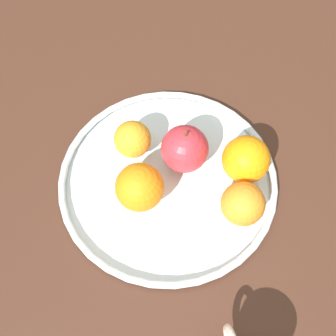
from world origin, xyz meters
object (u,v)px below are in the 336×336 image
at_px(apple, 185,149).
at_px(orange_front_right, 246,159).
at_px(orange_back_left, 140,187).
at_px(orange_center, 243,204).
at_px(orange_front_left, 133,139).
at_px(fruit_bowl, 168,179).

relative_size(apple, orange_front_right, 1.11).
relative_size(orange_back_left, orange_front_right, 0.99).
bearing_deg(orange_center, orange_front_left, 41.17).
height_order(fruit_bowl, apple, apple).
height_order(fruit_bowl, orange_front_right, orange_front_right).
xyz_separation_m(orange_front_left, orange_center, (-0.16, -0.14, 0.00)).
distance_m(orange_back_left, orange_front_right, 0.18).
distance_m(orange_front_left, orange_center, 0.21).
bearing_deg(orange_back_left, apple, -60.18).
bearing_deg(fruit_bowl, orange_back_left, 117.23).
bearing_deg(orange_center, fruit_bowl, 45.93).
height_order(fruit_bowl, orange_front_left, orange_front_left).
distance_m(orange_front_left, orange_back_left, 0.10).
bearing_deg(orange_center, apple, 28.05).
height_order(fruit_bowl, orange_center, orange_center).
bearing_deg(fruit_bowl, orange_front_left, 33.33).
bearing_deg(orange_front_right, orange_front_left, 62.33).
bearing_deg(orange_front_left, orange_front_right, -117.67).
xyz_separation_m(fruit_bowl, orange_front_right, (-0.02, -0.13, 0.05)).
bearing_deg(orange_front_right, apple, 64.19).
height_order(orange_back_left, orange_center, orange_back_left).
xyz_separation_m(fruit_bowl, apple, (0.02, -0.03, 0.05)).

